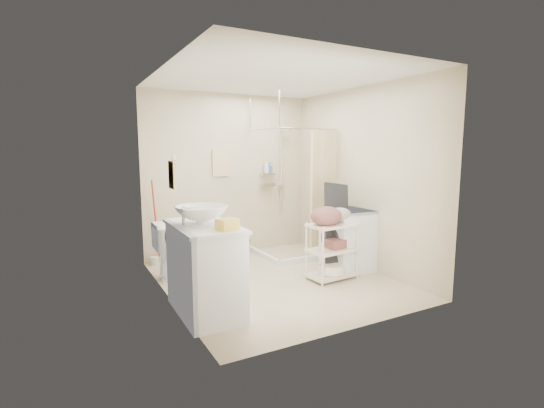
{
  "coord_description": "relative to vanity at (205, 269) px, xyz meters",
  "views": [
    {
      "loc": [
        -2.43,
        -4.39,
        1.72
      ],
      "look_at": [
        0.07,
        0.25,
        0.99
      ],
      "focal_mm": 26.0,
      "sensor_mm": 36.0,
      "label": 1
    }
  ],
  "objects": [
    {
      "name": "tp_holder",
      "position": [
        -0.2,
        0.6,
        0.24
      ],
      "size": [
        0.08,
        0.12,
        0.14
      ],
      "primitive_type": null,
      "color": "white",
      "rests_on": "wall_left"
    },
    {
      "name": "sink",
      "position": [
        -0.0,
        0.05,
        0.57
      ],
      "size": [
        0.6,
        0.6,
        0.19
      ],
      "primitive_type": "imported",
      "rotation": [
        0.0,
        0.0,
        0.09
      ],
      "color": "white",
      "rests_on": "vanity"
    },
    {
      "name": "wall_back",
      "position": [
        1.16,
        2.15,
        0.82
      ],
      "size": [
        2.8,
        0.04,
        2.6
      ],
      "primitive_type": "cube",
      "color": "beige",
      "rests_on": "ground"
    },
    {
      "name": "floor_basket",
      "position": [
        0.09,
        -0.37,
        -0.4
      ],
      "size": [
        0.36,
        0.32,
        0.16
      ],
      "primitive_type": "cube",
      "rotation": [
        0.0,
        0.0,
        -0.43
      ],
      "color": "gold",
      "rests_on": "ground"
    },
    {
      "name": "toilet",
      "position": [
        0.12,
        1.26,
        -0.09
      ],
      "size": [
        0.76,
        0.44,
        0.76
      ],
      "primitive_type": "imported",
      "rotation": [
        0.0,
        0.0,
        1.55
      ],
      "color": "silver",
      "rests_on": "ground"
    },
    {
      "name": "potted_plant_b",
      "position": [
        1.35,
        1.92,
        -0.33
      ],
      "size": [
        0.2,
        0.2,
        0.29
      ],
      "primitive_type": "imported",
      "rotation": [
        0.0,
        0.0,
        -0.74
      ],
      "color": "brown",
      "rests_on": "ground"
    },
    {
      "name": "mop",
      "position": [
        -0.11,
        2.03,
        0.16
      ],
      "size": [
        0.14,
        0.14,
        1.27
      ],
      "primitive_type": null,
      "rotation": [
        0.0,
        0.0,
        0.16
      ],
      "color": "#B32D20",
      "rests_on": "ground"
    },
    {
      "name": "vanity",
      "position": [
        0.0,
        0.0,
        0.0
      ],
      "size": [
        0.62,
        1.09,
        0.95
      ],
      "primitive_type": "cube",
      "rotation": [
        0.0,
        0.0,
        -0.01
      ],
      "color": "white",
      "rests_on": "ground"
    },
    {
      "name": "wall_right",
      "position": [
        2.56,
        0.55,
        0.82
      ],
      "size": [
        0.04,
        3.2,
        2.6
      ],
      "primitive_type": "cube",
      "color": "beige",
      "rests_on": "ground"
    },
    {
      "name": "washing_machine",
      "position": [
        2.3,
        0.48,
        -0.04
      ],
      "size": [
        0.62,
        0.64,
        0.87
      ],
      "primitive_type": "cube",
      "rotation": [
        0.0,
        0.0,
        -0.05
      ],
      "color": "silver",
      "rests_on": "ground"
    },
    {
      "name": "hanging_towel",
      "position": [
        1.01,
        2.13,
        1.02
      ],
      "size": [
        0.28,
        0.03,
        0.42
      ],
      "primitive_type": "cube",
      "color": "beige",
      "rests_on": "wall_back"
    },
    {
      "name": "ironing_board",
      "position": [
        2.08,
        0.46,
        0.17
      ],
      "size": [
        0.38,
        0.16,
        1.3
      ],
      "primitive_type": null,
      "rotation": [
        0.0,
        0.0,
        -0.14
      ],
      "color": "black",
      "rests_on": "ground"
    },
    {
      "name": "wall_front",
      "position": [
        1.16,
        -1.05,
        0.82
      ],
      "size": [
        2.8,
        0.04,
        2.6
      ],
      "primitive_type": "cube",
      "color": "beige",
      "rests_on": "ground"
    },
    {
      "name": "laundry_rack",
      "position": [
        1.85,
        0.26,
        -0.03
      ],
      "size": [
        0.68,
        0.43,
        0.9
      ],
      "primitive_type": null,
      "rotation": [
        0.0,
        0.0,
        0.08
      ],
      "color": "silver",
      "rests_on": "ground"
    },
    {
      "name": "counter_basket",
      "position": [
        0.12,
        -0.36,
        0.53
      ],
      "size": [
        0.23,
        0.2,
        0.11
      ],
      "primitive_type": "cube",
      "rotation": [
        0.0,
        0.0,
        0.26
      ],
      "color": "yellow",
      "rests_on": "vanity"
    },
    {
      "name": "floor",
      "position": [
        1.16,
        0.55,
        -0.48
      ],
      "size": [
        3.2,
        3.2,
        0.0
      ],
      "primitive_type": "plane",
      "color": "beige",
      "rests_on": "ground"
    },
    {
      "name": "shower",
      "position": [
        2.01,
        1.6,
        0.57
      ],
      "size": [
        1.1,
        1.1,
        2.1
      ],
      "primitive_type": null,
      "color": "silver",
      "rests_on": "ground"
    },
    {
      "name": "potted_plant_a",
      "position": [
        0.99,
        2.01,
        -0.3
      ],
      "size": [
        0.2,
        0.15,
        0.35
      ],
      "primitive_type": "imported",
      "rotation": [
        0.0,
        0.0,
        0.14
      ],
      "color": "brown",
      "rests_on": "ground"
    },
    {
      "name": "shampoo_bottle_b",
      "position": [
        1.86,
        2.07,
        0.93
      ],
      "size": [
        0.1,
        0.1,
        0.18
      ],
      "primitive_type": "imported",
      "rotation": [
        0.0,
        0.0,
        0.35
      ],
      "color": "#365B9F",
      "rests_on": "shower"
    },
    {
      "name": "shampoo_bottle_a",
      "position": [
        1.8,
        2.05,
        0.96
      ],
      "size": [
        0.09,
        0.09,
        0.22
      ],
      "primitive_type": "imported",
      "rotation": [
        0.0,
        0.0,
        0.02
      ],
      "color": "silver",
      "rests_on": "shower"
    },
    {
      "name": "wall_left",
      "position": [
        -0.24,
        0.55,
        0.82
      ],
      "size": [
        0.04,
        3.2,
        2.6
      ],
      "primitive_type": "cube",
      "color": "beige",
      "rests_on": "ground"
    },
    {
      "name": "towel_ring",
      "position": [
        -0.22,
        0.35,
        0.99
      ],
      "size": [
        0.04,
        0.22,
        0.34
      ],
      "primitive_type": null,
      "color": "#FFE59A",
      "rests_on": "wall_left"
    },
    {
      "name": "ceiling",
      "position": [
        1.16,
        0.55,
        2.12
      ],
      "size": [
        2.8,
        3.2,
        0.04
      ],
      "primitive_type": "cube",
      "color": "silver",
      "rests_on": "ground"
    }
  ]
}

